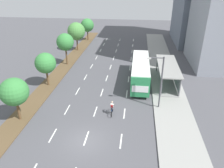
# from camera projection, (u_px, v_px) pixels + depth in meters

# --- Properties ---
(ground_plane) EXTENTS (140.00, 140.00, 0.00)m
(ground_plane) POSITION_uv_depth(u_px,v_px,m) (85.00, 141.00, 21.19)
(ground_plane) COLOR #4C4C51
(median_strip) EXTENTS (2.60, 52.00, 0.12)m
(median_strip) POSITION_uv_depth(u_px,v_px,m) (66.00, 64.00, 39.86)
(median_strip) COLOR brown
(median_strip) RESTS_ON ground
(sidewalk_right) EXTENTS (4.50, 52.00, 0.15)m
(sidewalk_right) POSITION_uv_depth(u_px,v_px,m) (163.00, 69.00, 37.96)
(sidewalk_right) COLOR gray
(sidewalk_right) RESTS_ON ground
(lane_divider_left) EXTENTS (0.14, 45.73, 0.01)m
(lane_divider_left) POSITION_uv_depth(u_px,v_px,m) (89.00, 71.00, 37.02)
(lane_divider_left) COLOR white
(lane_divider_left) RESTS_ON ground
(lane_divider_center) EXTENTS (0.14, 45.73, 0.01)m
(lane_divider_center) POSITION_uv_depth(u_px,v_px,m) (109.00, 72.00, 36.64)
(lane_divider_center) COLOR white
(lane_divider_center) RESTS_ON ground
(lane_divider_right) EXTENTS (0.14, 45.73, 0.01)m
(lane_divider_right) POSITION_uv_depth(u_px,v_px,m) (129.00, 73.00, 36.27)
(lane_divider_right) COLOR white
(lane_divider_right) RESTS_ON ground
(bus_shelter) EXTENTS (2.90, 9.48, 2.86)m
(bus_shelter) POSITION_uv_depth(u_px,v_px,m) (169.00, 72.00, 31.93)
(bus_shelter) COLOR gray
(bus_shelter) RESTS_ON sidewalk_right
(bus) EXTENTS (2.54, 11.29, 3.37)m
(bus) POSITION_uv_depth(u_px,v_px,m) (140.00, 70.00, 32.35)
(bus) COLOR #28844C
(bus) RESTS_ON ground
(cyclist) EXTENTS (0.46, 1.82, 1.71)m
(cyclist) POSITION_uv_depth(u_px,v_px,m) (112.00, 108.00, 25.02)
(cyclist) COLOR black
(cyclist) RESTS_ON ground
(median_tree_nearest) EXTENTS (3.06, 3.06, 4.99)m
(median_tree_nearest) POSITION_uv_depth(u_px,v_px,m) (14.00, 92.00, 22.83)
(median_tree_nearest) COLOR brown
(median_tree_nearest) RESTS_ON median_strip
(median_tree_second) EXTENTS (2.99, 2.99, 4.94)m
(median_tree_second) POSITION_uv_depth(u_px,v_px,m) (45.00, 63.00, 30.59)
(median_tree_second) COLOR brown
(median_tree_second) RESTS_ON median_strip
(median_tree_third) EXTENTS (3.06, 3.06, 5.70)m
(median_tree_third) POSITION_uv_depth(u_px,v_px,m) (65.00, 42.00, 38.00)
(median_tree_third) COLOR brown
(median_tree_third) RESTS_ON median_strip
(median_tree_fourth) EXTENTS (3.75, 3.75, 6.02)m
(median_tree_fourth) POSITION_uv_depth(u_px,v_px,m) (76.00, 31.00, 45.78)
(median_tree_fourth) COLOR brown
(median_tree_fourth) RESTS_ON median_strip
(median_tree_fifth) EXTENTS (3.26, 3.26, 5.40)m
(median_tree_fifth) POSITION_uv_depth(u_px,v_px,m) (87.00, 25.00, 53.65)
(median_tree_fifth) COLOR brown
(median_tree_fifth) RESTS_ON median_strip
(streetlight) EXTENTS (1.91, 0.24, 6.50)m
(streetlight) POSITION_uv_depth(u_px,v_px,m) (160.00, 79.00, 24.89)
(streetlight) COLOR #4C4C51
(streetlight) RESTS_ON sidewalk_right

